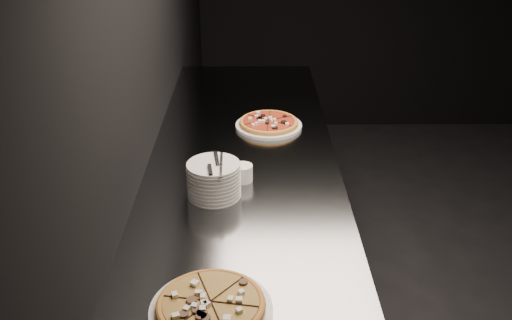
{
  "coord_description": "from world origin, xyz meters",
  "views": [
    {
      "loc": [
        -2.09,
        -2.0,
        1.93
      ],
      "look_at": [
        -2.08,
        -0.19,
        1.02
      ],
      "focal_mm": 40.0,
      "sensor_mm": 36.0,
      "label": 1
    }
  ],
  "objects_px": {
    "pizza_mushroom": "(211,306)",
    "pizza_tomato": "(269,123)",
    "cutlery": "(215,165)",
    "ramekin": "(243,173)",
    "counter": "(244,256)",
    "plate_stack": "(214,180)"
  },
  "relations": [
    {
      "from": "counter",
      "to": "pizza_tomato",
      "type": "height_order",
      "value": "pizza_tomato"
    },
    {
      "from": "pizza_mushroom",
      "to": "cutlery",
      "type": "bearing_deg",
      "value": 91.87
    },
    {
      "from": "ramekin",
      "to": "plate_stack",
      "type": "bearing_deg",
      "value": -133.08
    },
    {
      "from": "plate_stack",
      "to": "cutlery",
      "type": "bearing_deg",
      "value": -62.38
    },
    {
      "from": "pizza_mushroom",
      "to": "pizza_tomato",
      "type": "height_order",
      "value": "pizza_mushroom"
    },
    {
      "from": "counter",
      "to": "plate_stack",
      "type": "relative_size",
      "value": 13.27
    },
    {
      "from": "cutlery",
      "to": "ramekin",
      "type": "xyz_separation_m",
      "value": [
        0.09,
        0.12,
        -0.09
      ]
    },
    {
      "from": "pizza_mushroom",
      "to": "pizza_tomato",
      "type": "xyz_separation_m",
      "value": [
        0.18,
        1.19,
        -0.0
      ]
    },
    {
      "from": "counter",
      "to": "plate_stack",
      "type": "height_order",
      "value": "plate_stack"
    },
    {
      "from": "pizza_mushroom",
      "to": "plate_stack",
      "type": "height_order",
      "value": "plate_stack"
    },
    {
      "from": "pizza_tomato",
      "to": "cutlery",
      "type": "height_order",
      "value": "cutlery"
    },
    {
      "from": "counter",
      "to": "ramekin",
      "type": "height_order",
      "value": "ramekin"
    },
    {
      "from": "counter",
      "to": "pizza_mushroom",
      "type": "relative_size",
      "value": 7.46
    },
    {
      "from": "pizza_mushroom",
      "to": "cutlery",
      "type": "distance_m",
      "value": 0.59
    },
    {
      "from": "counter",
      "to": "cutlery",
      "type": "height_order",
      "value": "cutlery"
    },
    {
      "from": "pizza_tomato",
      "to": "plate_stack",
      "type": "distance_m",
      "value": 0.63
    },
    {
      "from": "ramekin",
      "to": "pizza_tomato",
      "type": "bearing_deg",
      "value": 77.62
    },
    {
      "from": "pizza_tomato",
      "to": "pizza_mushroom",
      "type": "bearing_deg",
      "value": -98.58
    },
    {
      "from": "counter",
      "to": "plate_stack",
      "type": "xyz_separation_m",
      "value": [
        -0.1,
        -0.27,
        0.52
      ]
    },
    {
      "from": "plate_stack",
      "to": "ramekin",
      "type": "xyz_separation_m",
      "value": [
        0.1,
        0.11,
        -0.03
      ]
    },
    {
      "from": "pizza_mushroom",
      "to": "pizza_tomato",
      "type": "distance_m",
      "value": 1.21
    },
    {
      "from": "pizza_tomato",
      "to": "cutlery",
      "type": "xyz_separation_m",
      "value": [
        -0.2,
        -0.61,
        0.11
      ]
    }
  ]
}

